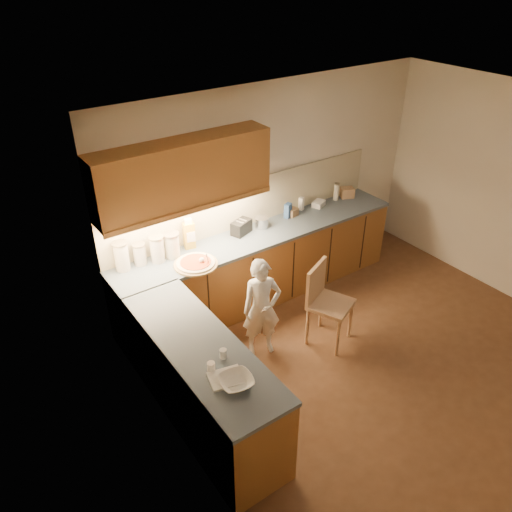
# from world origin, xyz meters

# --- Properties ---
(room) EXTENTS (4.54, 4.50, 2.62)m
(room) POSITION_xyz_m (0.00, 0.00, 1.68)
(room) COLOR #56331D
(room) RESTS_ON ground
(l_counter) EXTENTS (3.77, 2.62, 0.92)m
(l_counter) POSITION_xyz_m (-0.92, 1.25, 0.46)
(l_counter) COLOR #955E2B
(l_counter) RESTS_ON ground
(backsplash) EXTENTS (3.75, 0.02, 0.58)m
(backsplash) POSITION_xyz_m (-0.38, 1.99, 1.21)
(backsplash) COLOR beige
(backsplash) RESTS_ON l_counter
(upper_cabinets) EXTENTS (1.95, 0.36, 0.73)m
(upper_cabinets) POSITION_xyz_m (-1.27, 1.82, 1.85)
(upper_cabinets) COLOR #955E2B
(upper_cabinets) RESTS_ON ground
(pizza_on_board) EXTENTS (0.48, 0.48, 0.19)m
(pizza_on_board) POSITION_xyz_m (-1.36, 1.52, 0.94)
(pizza_on_board) COLOR tan
(pizza_on_board) RESTS_ON l_counter
(child) EXTENTS (0.49, 0.40, 1.15)m
(child) POSITION_xyz_m (-0.96, 0.87, 0.58)
(child) COLOR white
(child) RESTS_ON ground
(wooden_chair) EXTENTS (0.57, 0.57, 0.95)m
(wooden_chair) POSITION_xyz_m (-0.28, 0.63, 0.55)
(wooden_chair) COLOR tan
(wooden_chair) RESTS_ON ground
(mixing_bowl) EXTENTS (0.30, 0.30, 0.07)m
(mixing_bowl) POSITION_xyz_m (-1.95, -0.18, 0.95)
(mixing_bowl) COLOR white
(mixing_bowl) RESTS_ON l_counter
(canister_a) EXTENTS (0.16, 0.16, 0.33)m
(canister_a) POSITION_xyz_m (-2.03, 1.89, 1.08)
(canister_a) COLOR beige
(canister_a) RESTS_ON l_counter
(canister_b) EXTENTS (0.14, 0.14, 0.25)m
(canister_b) POSITION_xyz_m (-1.84, 1.89, 1.05)
(canister_b) COLOR beige
(canister_b) RESTS_ON l_counter
(canister_c) EXTENTS (0.16, 0.16, 0.30)m
(canister_c) POSITION_xyz_m (-1.65, 1.83, 1.07)
(canister_c) COLOR beige
(canister_c) RESTS_ON l_counter
(canister_d) EXTENTS (0.18, 0.18, 0.29)m
(canister_d) POSITION_xyz_m (-1.48, 1.83, 1.07)
(canister_d) COLOR silver
(canister_d) RESTS_ON l_counter
(oil_jug) EXTENTS (0.14, 0.11, 0.37)m
(oil_jug) POSITION_xyz_m (-1.24, 1.89, 1.09)
(oil_jug) COLOR gold
(oil_jug) RESTS_ON l_counter
(toaster) EXTENTS (0.29, 0.23, 0.17)m
(toaster) POSITION_xyz_m (-0.57, 1.83, 1.00)
(toaster) COLOR black
(toaster) RESTS_ON l_counter
(steel_pot) EXTENTS (0.17, 0.17, 0.13)m
(steel_pot) POSITION_xyz_m (-0.29, 1.82, 0.99)
(steel_pot) COLOR #BABABF
(steel_pot) RESTS_ON l_counter
(blue_box) EXTENTS (0.11, 0.10, 0.19)m
(blue_box) POSITION_xyz_m (0.14, 1.84, 1.01)
(blue_box) COLOR #325798
(blue_box) RESTS_ON l_counter
(card_box_a) EXTENTS (0.16, 0.13, 0.10)m
(card_box_a) POSITION_xyz_m (0.22, 1.85, 0.97)
(card_box_a) COLOR tan
(card_box_a) RESTS_ON l_counter
(white_bottle) EXTENTS (0.07, 0.07, 0.17)m
(white_bottle) POSITION_xyz_m (0.42, 1.92, 1.01)
(white_bottle) COLOR white
(white_bottle) RESTS_ON l_counter
(flat_pack) EXTENTS (0.21, 0.19, 0.07)m
(flat_pack) POSITION_xyz_m (0.67, 1.86, 0.96)
(flat_pack) COLOR silver
(flat_pack) RESTS_ON l_counter
(tall_jar) EXTENTS (0.08, 0.08, 0.24)m
(tall_jar) POSITION_xyz_m (0.99, 1.88, 1.04)
(tall_jar) COLOR beige
(tall_jar) RESTS_ON l_counter
(card_box_b) EXTENTS (0.22, 0.20, 0.14)m
(card_box_b) POSITION_xyz_m (1.17, 1.86, 0.99)
(card_box_b) COLOR #A27D57
(card_box_b) RESTS_ON l_counter
(dough_cloth) EXTENTS (0.31, 0.27, 0.02)m
(dough_cloth) POSITION_xyz_m (-1.98, -0.08, 0.93)
(dough_cloth) COLOR white
(dough_cloth) RESTS_ON l_counter
(spice_jar_a) EXTENTS (0.07, 0.07, 0.09)m
(spice_jar_a) POSITION_xyz_m (-2.03, 0.07, 0.96)
(spice_jar_a) COLOR white
(spice_jar_a) RESTS_ON l_counter
(spice_jar_b) EXTENTS (0.07, 0.07, 0.08)m
(spice_jar_b) POSITION_xyz_m (-1.87, 0.14, 0.96)
(spice_jar_b) COLOR silver
(spice_jar_b) RESTS_ON l_counter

